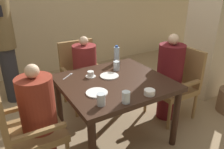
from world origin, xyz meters
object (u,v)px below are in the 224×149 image
(plate_main_right, at_px, (97,93))
(teacup_with_saucer, at_px, (91,74))
(standing_host, at_px, (4,40))
(bowl_small, at_px, (149,92))
(plate_main_left, at_px, (109,76))
(glass_tall_far, at_px, (126,97))
(chair_far_side, at_px, (81,72))
(diner_in_far_chair, at_px, (85,73))
(chair_left_side, at_px, (24,127))
(diner_in_left_chair, at_px, (39,117))
(chair_right_side, at_px, (177,81))
(glass_tall_near, at_px, (116,66))
(glass_tall_mid, at_px, (101,99))
(water_bottle, at_px, (117,55))
(diner_in_right_chair, at_px, (169,77))

(plate_main_right, bearing_deg, teacup_with_saucer, 72.75)
(standing_host, height_order, bowl_small, standing_host)
(plate_main_left, xyz_separation_m, glass_tall_far, (-0.16, -0.56, 0.05))
(chair_far_side, xyz_separation_m, diner_in_far_chair, (-0.00, -0.15, 0.04))
(chair_left_side, relative_size, plate_main_left, 4.44)
(diner_in_left_chair, xyz_separation_m, chair_right_side, (1.77, -0.00, -0.06))
(glass_tall_near, bearing_deg, bowl_small, -94.72)
(teacup_with_saucer, xyz_separation_m, glass_tall_mid, (-0.18, -0.59, 0.03))
(chair_far_side, relative_size, standing_host, 0.53)
(diner_in_left_chair, bearing_deg, water_bottle, 21.89)
(chair_right_side, distance_m, standing_host, 2.43)
(chair_far_side, bearing_deg, standing_host, 144.62)
(chair_far_side, distance_m, glass_tall_mid, 1.36)
(diner_in_far_chair, xyz_separation_m, glass_tall_far, (-0.15, -1.21, 0.25))
(diner_in_right_chair, xyz_separation_m, water_bottle, (-0.51, 0.45, 0.25))
(teacup_with_saucer, xyz_separation_m, glass_tall_near, (0.35, 0.02, 0.03))
(diner_in_left_chair, height_order, plate_main_right, diner_in_left_chair)
(chair_far_side, bearing_deg, water_bottle, -56.99)
(chair_far_side, bearing_deg, diner_in_left_chair, -131.59)
(water_bottle, relative_size, glass_tall_far, 2.14)
(diner_in_right_chair, height_order, water_bottle, diner_in_right_chair)
(bowl_small, height_order, water_bottle, water_bottle)
(chair_right_side, relative_size, plate_main_right, 4.44)
(standing_host, bearing_deg, diner_in_left_chair, -87.84)
(diner_in_right_chair, xyz_separation_m, glass_tall_near, (-0.64, 0.24, 0.20))
(chair_far_side, height_order, teacup_with_saucer, chair_far_side)
(diner_in_left_chair, distance_m, water_bottle, 1.24)
(diner_in_far_chair, height_order, plate_main_left, diner_in_far_chair)
(water_bottle, bearing_deg, diner_in_left_chair, -158.11)
(teacup_with_saucer, relative_size, glass_tall_mid, 1.05)
(chair_left_side, distance_m, water_bottle, 1.38)
(chair_right_side, height_order, glass_tall_mid, chair_right_side)
(plate_main_right, bearing_deg, bowl_small, -33.93)
(chair_left_side, height_order, diner_in_far_chair, diner_in_far_chair)
(diner_in_right_chair, xyz_separation_m, glass_tall_far, (-0.97, -0.44, 0.20))
(diner_in_far_chair, relative_size, water_bottle, 4.54)
(chair_left_side, bearing_deg, plate_main_right, -13.44)
(glass_tall_near, height_order, glass_tall_far, same)
(chair_right_side, bearing_deg, diner_in_right_chair, 180.00)
(diner_in_far_chair, height_order, glass_tall_far, diner_in_far_chair)
(glass_tall_near, distance_m, glass_tall_far, 0.75)
(teacup_with_saucer, bearing_deg, chair_right_side, -10.93)
(standing_host, distance_m, glass_tall_mid, 1.98)
(teacup_with_saucer, bearing_deg, bowl_small, -65.95)
(plate_main_right, height_order, teacup_with_saucer, teacup_with_saucer)
(glass_tall_near, distance_m, glass_tall_mid, 0.80)
(diner_in_left_chair, height_order, glass_tall_far, diner_in_left_chair)
(diner_in_far_chair, bearing_deg, glass_tall_mid, -107.43)
(diner_in_left_chair, xyz_separation_m, bowl_small, (0.93, -0.43, 0.20))
(chair_left_side, relative_size, standing_host, 0.53)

